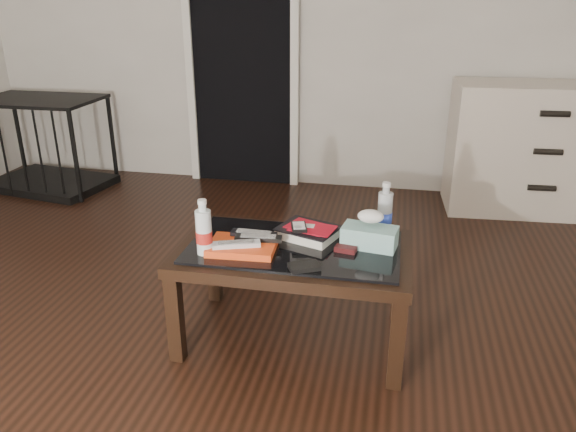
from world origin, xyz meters
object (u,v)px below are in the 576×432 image
Objects in this scene: dresser at (539,149)px; tissue_box at (369,237)px; water_bottle_right at (385,208)px; pet_crate at (47,159)px; textbook at (308,232)px; coffee_table at (294,259)px; water_bottle_left at (204,227)px.

dresser is 2.15m from tissue_box.
water_bottle_right is at bearing -123.53° from dresser.
pet_crate is 3.95× the size of textbook.
dresser reaches higher than pet_crate.
tissue_box is (2.64, -1.64, 0.28)m from pet_crate.
textbook is 1.09× the size of tissue_box.
dresser reaches higher than coffee_table.
water_bottle_left is at bearing -153.21° from water_bottle_right.
tissue_box is at bearing 9.78° from coffee_table.
pet_crate reaches higher than coffee_table.
dresser reaches higher than water_bottle_right.
water_bottle_left is (-0.40, -0.25, 0.10)m from textbook.
water_bottle_right is at bearing 30.55° from coffee_table.
water_bottle_left is at bearing -128.02° from textbook.
pet_crate reaches higher than water_bottle_left.
pet_crate is at bearing -179.52° from dresser.
coffee_table is at bearing -161.20° from tissue_box.
water_bottle_left reaches higher than coffee_table.
coffee_table is 2.88m from pet_crate.
tissue_box is (0.27, -0.05, 0.02)m from textbook.
water_bottle_right is at bearing 39.61° from textbook.
coffee_table is at bearing -149.45° from water_bottle_right.
dresser reaches higher than tissue_box.
pet_crate reaches higher than water_bottle_right.
dresser is at bearing 13.06° from pet_crate.
dresser is at bearing 59.53° from water_bottle_right.
water_bottle_right is 1.03× the size of tissue_box.
coffee_table is at bearing -26.57° from pet_crate.
coffee_table is 4.20× the size of water_bottle_left.
dresser is 2.70m from water_bottle_left.
textbook is (-1.33, -1.82, 0.03)m from dresser.
tissue_box is at bearing 9.99° from textbook.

